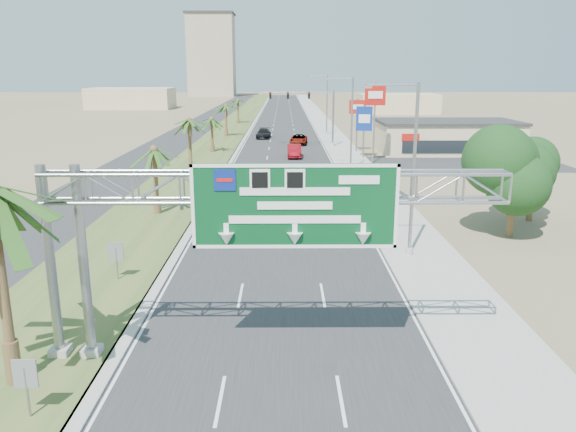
% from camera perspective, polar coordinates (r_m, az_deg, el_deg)
% --- Properties ---
extents(road, '(12.00, 300.00, 0.02)m').
position_cam_1_polar(road, '(119.89, -0.48, 9.39)').
color(road, '#28282B').
rests_on(road, ground).
extents(sidewalk_right, '(4.00, 300.00, 0.10)m').
position_cam_1_polar(sidewalk_right, '(120.18, 3.63, 9.39)').
color(sidewalk_right, '#9E9B93').
rests_on(sidewalk_right, ground).
extents(median_grass, '(7.00, 300.00, 0.12)m').
position_cam_1_polar(median_grass, '(120.32, -5.31, 9.37)').
color(median_grass, '#3D5425').
rests_on(median_grass, ground).
extents(opposing_road, '(8.00, 300.00, 0.02)m').
position_cam_1_polar(opposing_road, '(121.11, -8.66, 9.28)').
color(opposing_road, '#28282B').
rests_on(opposing_road, ground).
extents(sign_gantry, '(16.75, 1.24, 7.50)m').
position_cam_1_polar(sign_gantry, '(19.90, -3.83, 1.41)').
color(sign_gantry, gray).
rests_on(sign_gantry, ground).
extents(palm_row_b, '(3.99, 3.99, 5.95)m').
position_cam_1_polar(palm_row_b, '(42.90, -13.46, 6.49)').
color(palm_row_b, brown).
rests_on(palm_row_b, ground).
extents(palm_row_c, '(3.99, 3.99, 6.75)m').
position_cam_1_polar(palm_row_c, '(58.43, -10.03, 9.43)').
color(palm_row_c, brown).
rests_on(palm_row_c, ground).
extents(palm_row_d, '(3.99, 3.99, 5.45)m').
position_cam_1_polar(palm_row_d, '(76.29, -7.77, 9.70)').
color(palm_row_d, brown).
rests_on(palm_row_d, ground).
extents(palm_row_e, '(3.99, 3.99, 6.15)m').
position_cam_1_polar(palm_row_e, '(95.08, -6.34, 11.06)').
color(palm_row_e, brown).
rests_on(palm_row_e, ground).
extents(palm_row_f, '(3.99, 3.99, 5.75)m').
position_cam_1_polar(palm_row_f, '(119.96, -5.12, 11.58)').
color(palm_row_f, brown).
rests_on(palm_row_f, ground).
extents(streetlight_near, '(3.27, 0.44, 10.00)m').
position_cam_1_polar(streetlight_near, '(32.76, 12.27, 3.84)').
color(streetlight_near, gray).
rests_on(streetlight_near, ground).
extents(streetlight_mid, '(3.27, 0.44, 10.00)m').
position_cam_1_polar(streetlight_mid, '(62.12, 6.29, 8.95)').
color(streetlight_mid, gray).
rests_on(streetlight_mid, ground).
extents(streetlight_far, '(3.27, 0.44, 10.00)m').
position_cam_1_polar(streetlight_far, '(97.87, 3.86, 10.97)').
color(streetlight_far, gray).
rests_on(streetlight_far, ground).
extents(signal_mast, '(10.28, 0.71, 8.00)m').
position_cam_1_polar(signal_mast, '(81.76, 3.18, 10.42)').
color(signal_mast, gray).
rests_on(signal_mast, ground).
extents(store_building, '(18.00, 10.00, 4.00)m').
position_cam_1_polar(store_building, '(79.00, 15.81, 7.69)').
color(store_building, '#C4B384').
rests_on(store_building, ground).
extents(oak_near, '(4.50, 4.50, 6.80)m').
position_cam_1_polar(oak_near, '(38.89, 22.15, 4.48)').
color(oak_near, brown).
rests_on(oak_near, ground).
extents(oak_far, '(3.50, 3.50, 5.60)m').
position_cam_1_polar(oak_far, '(43.81, 23.74, 4.39)').
color(oak_far, brown).
rests_on(oak_far, ground).
extents(median_signback_a, '(0.75, 0.08, 2.08)m').
position_cam_1_polar(median_signback_a, '(19.58, -25.11, -14.68)').
color(median_signback_a, gray).
rests_on(median_signback_a, ground).
extents(median_signback_b, '(0.75, 0.08, 2.08)m').
position_cam_1_polar(median_signback_b, '(30.15, -17.05, -3.75)').
color(median_signback_b, gray).
rests_on(median_signback_b, ground).
extents(tower_distant, '(20.00, 16.00, 35.00)m').
position_cam_1_polar(tower_distant, '(261.50, -7.77, 15.82)').
color(tower_distant, tan).
rests_on(tower_distant, ground).
extents(building_distant_left, '(24.00, 14.00, 6.00)m').
position_cam_1_polar(building_distant_left, '(175.50, -15.63, 11.44)').
color(building_distant_left, '#C4B384').
rests_on(building_distant_left, ground).
extents(building_distant_right, '(20.00, 12.00, 5.00)m').
position_cam_1_polar(building_distant_right, '(152.60, 11.09, 11.14)').
color(building_distant_right, '#C4B384').
rests_on(building_distant_right, ground).
extents(car_left_lane, '(1.90, 4.35, 1.46)m').
position_cam_1_polar(car_left_lane, '(37.86, -4.69, -0.63)').
color(car_left_lane, black).
rests_on(car_left_lane, ground).
extents(car_mid_lane, '(1.75, 4.96, 1.63)m').
position_cam_1_polar(car_mid_lane, '(71.50, 0.64, 6.61)').
color(car_mid_lane, maroon).
rests_on(car_mid_lane, ground).
extents(car_right_lane, '(2.88, 5.46, 1.46)m').
position_cam_1_polar(car_right_lane, '(84.50, 1.08, 7.76)').
color(car_right_lane, gray).
rests_on(car_right_lane, ground).
extents(car_far, '(2.47, 5.41, 1.53)m').
position_cam_1_polar(car_far, '(92.74, -2.51, 8.37)').
color(car_far, black).
rests_on(car_far, ground).
extents(pole_sign_red_near, '(2.41, 0.46, 9.37)m').
position_cam_1_polar(pole_sign_red_near, '(67.11, 8.84, 11.58)').
color(pole_sign_red_near, gray).
rests_on(pole_sign_red_near, ground).
extents(pole_sign_blue, '(2.02, 0.70, 6.61)m').
position_cam_1_polar(pole_sign_blue, '(71.28, 7.74, 9.61)').
color(pole_sign_blue, gray).
rests_on(pole_sign_blue, ground).
extents(pole_sign_red_far, '(2.22, 0.65, 7.13)m').
position_cam_1_polar(pole_sign_red_far, '(76.62, 7.06, 10.60)').
color(pole_sign_red_far, gray).
rests_on(pole_sign_red_far, ground).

